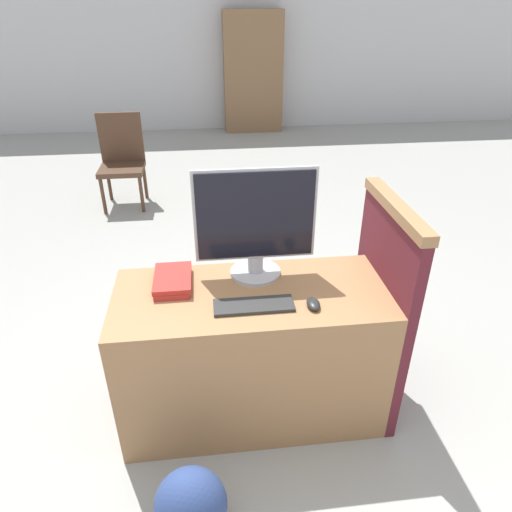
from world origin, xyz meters
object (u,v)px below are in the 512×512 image
at_px(monitor, 255,224).
at_px(keyboard, 254,305).
at_px(mouse, 313,304).
at_px(backpack, 191,508).
at_px(book_stack, 173,281).
at_px(far_chair, 122,157).

distance_m(monitor, keyboard, 0.38).
relative_size(mouse, backpack, 0.29).
bearing_deg(book_stack, monitor, 8.24).
height_order(book_stack, far_chair, far_chair).
bearing_deg(keyboard, monitor, 82.09).
relative_size(monitor, far_chair, 0.62).
distance_m(monitor, mouse, 0.45).
relative_size(mouse, far_chair, 0.11).
bearing_deg(mouse, backpack, -138.77).
bearing_deg(monitor, mouse, -54.02).
height_order(keyboard, backpack, keyboard).
xyz_separation_m(book_stack, far_chair, (-0.65, 2.85, -0.26)).
relative_size(monitor, book_stack, 2.15).
relative_size(book_stack, far_chair, 0.29).
relative_size(backpack, far_chair, 0.37).
height_order(keyboard, book_stack, book_stack).
bearing_deg(book_stack, mouse, -21.64).
relative_size(keyboard, mouse, 3.63).
distance_m(keyboard, far_chair, 3.24).
height_order(book_stack, backpack, book_stack).
bearing_deg(backpack, mouse, 41.23).
bearing_deg(backpack, keyboard, 59.47).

